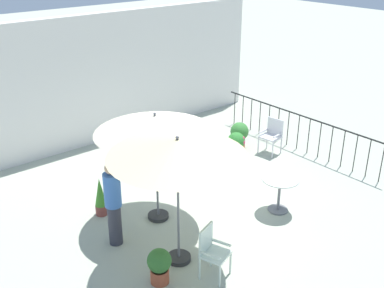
# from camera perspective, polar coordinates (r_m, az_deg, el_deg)

# --- Properties ---
(ground_plane) EXTENTS (60.00, 60.00, 0.00)m
(ground_plane) POSITION_cam_1_polar(r_m,az_deg,el_deg) (10.95, 0.77, -5.58)
(ground_plane) COLOR #AAB09B
(villa_facade) EXTENTS (10.39, 0.30, 3.58)m
(villa_facade) POSITION_cam_1_polar(r_m,az_deg,el_deg) (13.38, -10.62, 7.94)
(villa_facade) COLOR white
(villa_facade) RESTS_ON ground
(terrace_railing) EXTENTS (0.03, 5.33, 1.01)m
(terrace_railing) POSITION_cam_1_polar(r_m,az_deg,el_deg) (13.05, 12.93, 2.15)
(terrace_railing) COLOR black
(terrace_railing) RESTS_ON ground
(patio_umbrella_0) EXTENTS (2.40, 2.40, 2.36)m
(patio_umbrella_0) POSITION_cam_1_polar(r_m,az_deg,el_deg) (8.99, -4.54, 2.36)
(patio_umbrella_0) COLOR #2D2D2D
(patio_umbrella_0) RESTS_ON ground
(patio_umbrella_1) EXTENTS (2.38, 2.38, 2.47)m
(patio_umbrella_1) POSITION_cam_1_polar(r_m,az_deg,el_deg) (7.62, -1.80, -0.62)
(patio_umbrella_1) COLOR #2D2D2D
(patio_umbrella_1) RESTS_ON ground
(cafe_table_0) EXTENTS (0.79, 0.79, 0.78)m
(cafe_table_0) POSITION_cam_1_polar(r_m,az_deg,el_deg) (10.07, 10.68, -5.33)
(cafe_table_0) COLOR silver
(cafe_table_0) RESTS_ON ground
(patio_chair_0) EXTENTS (0.56, 0.55, 0.95)m
(patio_chair_0) POSITION_cam_1_polar(r_m,az_deg,el_deg) (8.14, 2.38, -12.71)
(patio_chair_0) COLOR silver
(patio_chair_0) RESTS_ON ground
(patio_chair_1) EXTENTS (0.58, 0.58, 0.97)m
(patio_chair_1) POSITION_cam_1_polar(r_m,az_deg,el_deg) (11.23, 1.65, -1.60)
(patio_chair_1) COLOR #363F9E
(patio_chair_1) RESTS_ON ground
(patio_chair_2) EXTENTS (0.51, 0.55, 0.95)m
(patio_chair_2) POSITION_cam_1_polar(r_m,az_deg,el_deg) (12.74, 9.81, 1.28)
(patio_chair_2) COLOR silver
(patio_chair_2) RESTS_ON ground
(potted_plant_0) EXTENTS (0.51, 0.51, 0.72)m
(potted_plant_0) POSITION_cam_1_polar(r_m,az_deg,el_deg) (13.02, 5.83, 1.31)
(potted_plant_0) COLOR #C56642
(potted_plant_0) RESTS_ON ground
(potted_plant_1) EXTENTS (0.42, 0.42, 0.66)m
(potted_plant_1) POSITION_cam_1_polar(r_m,az_deg,el_deg) (8.12, -4.01, -14.55)
(potted_plant_1) COLOR #AC4E31
(potted_plant_1) RESTS_ON ground
(potted_plant_2) EXTENTS (0.47, 0.47, 0.67)m
(potted_plant_2) POSITION_cam_1_polar(r_m,az_deg,el_deg) (12.48, 5.45, 0.16)
(potted_plant_2) COLOR brown
(potted_plant_2) RESTS_ON ground
(potted_plant_3) EXTENTS (0.26, 0.26, 0.86)m
(potted_plant_3) POSITION_cam_1_polar(r_m,az_deg,el_deg) (10.01, -11.15, -6.38)
(potted_plant_3) COLOR brown
(potted_plant_3) RESTS_ON ground
(standing_person) EXTENTS (0.35, 0.35, 1.73)m
(standing_person) POSITION_cam_1_polar(r_m,az_deg,el_deg) (8.84, -9.62, -7.11)
(standing_person) COLOR #33333D
(standing_person) RESTS_ON ground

